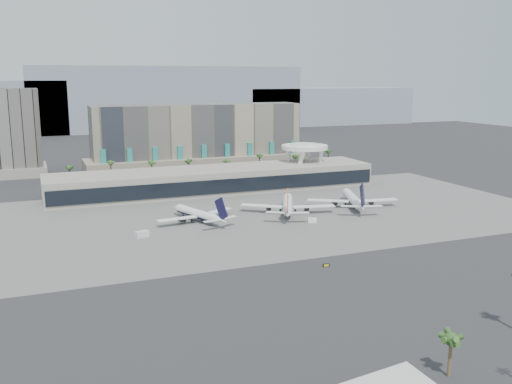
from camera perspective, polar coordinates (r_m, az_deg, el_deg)
name	(u,v)px	position (r m, az deg, el deg)	size (l,w,h in m)	color
ground	(311,249)	(200.25, 5.48, -5.68)	(900.00, 900.00, 0.00)	#232326
apron_pad	(253,214)	(248.64, -0.29, -2.22)	(260.00, 130.00, 0.06)	#5B5B59
mountain_ridge	(140,103)	(651.04, -11.52, 8.69)	(680.00, 60.00, 70.00)	gray
hotel	(199,145)	(360.53, -5.75, 4.71)	(140.00, 30.00, 42.00)	gray
office_tower	(18,138)	(371.80, -22.72, 5.04)	(30.00, 30.00, 52.00)	black
terminal	(215,179)	(297.97, -4.14, 1.32)	(170.00, 32.50, 14.50)	#A39C8F
saucer_structure	(305,150)	(322.28, 4.88, 4.22)	(26.00, 26.00, 21.89)	white
palm_row	(208,161)	(332.53, -4.83, 3.07)	(157.80, 2.80, 13.10)	brown
airliner_left	(198,214)	(236.25, -5.81, -2.20)	(34.98, 36.15, 13.00)	white
airliner_centre	(288,205)	(249.55, 3.19, -1.31)	(38.86, 39.97, 14.86)	white
airliner_right	(353,199)	(264.34, 9.70, -0.73)	(40.16, 41.50, 14.94)	white
service_vehicle_a	(142,234)	(216.96, -11.34, -4.17)	(4.93, 2.41, 2.41)	silver
service_vehicle_b	(312,220)	(235.40, 5.64, -2.84)	(3.55, 2.03, 1.83)	white
taxiway_sign	(326,265)	(182.40, 7.02, -7.28)	(2.18, 0.79, 0.99)	black
near_palm_a	(451,346)	(122.89, 18.89, -14.33)	(6.00, 6.00, 9.43)	brown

